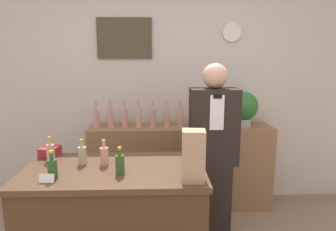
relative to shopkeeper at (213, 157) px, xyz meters
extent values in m
cube|color=beige|center=(-0.46, 0.91, 0.54)|extent=(5.20, 0.06, 2.70)
cube|color=#443C29|center=(-0.84, 0.87, 1.07)|extent=(0.60, 0.02, 0.43)
cylinder|color=white|center=(0.34, 0.86, 1.13)|extent=(0.20, 0.03, 0.20)
cube|color=#8E6642|center=(-0.23, 0.67, -0.35)|extent=(1.99, 0.37, 0.93)
cube|color=#422B19|center=(-0.79, -0.53, -0.37)|extent=(1.22, 0.67, 0.88)
cube|color=#4A3220|center=(-0.79, -0.53, 0.09)|extent=(1.25, 0.70, 0.04)
cube|color=black|center=(0.00, 0.00, -0.43)|extent=(0.31, 0.25, 0.76)
cube|color=black|center=(0.00, 0.00, 0.27)|extent=(0.41, 0.25, 0.66)
cube|color=white|center=(0.00, -0.13, 0.42)|extent=(0.12, 0.01, 0.29)
cube|color=black|center=(0.00, -0.13, 0.55)|extent=(0.07, 0.01, 0.03)
sphere|color=tan|center=(0.00, 0.00, 0.71)|extent=(0.21, 0.21, 0.21)
cylinder|color=#9E998E|center=(0.44, 0.64, 0.17)|extent=(0.18, 0.18, 0.09)
sphere|color=#2D6B2D|center=(0.44, 0.64, 0.34)|extent=(0.31, 0.31, 0.31)
cube|color=tan|center=(-0.27, -0.77, 0.27)|extent=(0.15, 0.13, 0.32)
cube|color=#1E4799|center=(-0.25, -0.79, 0.12)|extent=(0.09, 0.06, 0.02)
cylinder|color=silver|center=(-0.24, -0.79, 0.15)|extent=(0.06, 0.02, 0.06)
cube|color=white|center=(-1.16, -0.77, 0.14)|extent=(0.09, 0.02, 0.06)
cube|color=maroon|center=(-1.32, -0.25, 0.14)|extent=(0.15, 0.17, 0.07)
cylinder|color=tan|center=(-1.27, -0.37, 0.17)|extent=(0.06, 0.06, 0.12)
cylinder|color=tan|center=(-1.27, -0.37, 0.26)|extent=(0.02, 0.02, 0.04)
cylinder|color=#B29933|center=(-1.27, -0.37, 0.29)|extent=(0.03, 0.03, 0.01)
cylinder|color=#285024|center=(-1.15, -0.70, 0.17)|extent=(0.06, 0.06, 0.12)
cylinder|color=#285024|center=(-1.15, -0.70, 0.26)|extent=(0.02, 0.02, 0.04)
cylinder|color=#B29933|center=(-1.15, -0.70, 0.29)|extent=(0.03, 0.03, 0.01)
cylinder|color=tan|center=(-1.03, -0.44, 0.17)|extent=(0.06, 0.06, 0.12)
cylinder|color=tan|center=(-1.03, -0.44, 0.26)|extent=(0.02, 0.02, 0.04)
cylinder|color=#B29933|center=(-1.03, -0.44, 0.29)|extent=(0.03, 0.03, 0.01)
cylinder|color=tan|center=(-0.87, -0.46, 0.17)|extent=(0.06, 0.06, 0.12)
cylinder|color=tan|center=(-0.87, -0.46, 0.26)|extent=(0.02, 0.02, 0.04)
cylinder|color=#B29933|center=(-0.87, -0.46, 0.29)|extent=(0.03, 0.03, 0.01)
cylinder|color=#315226|center=(-0.73, -0.64, 0.17)|extent=(0.06, 0.06, 0.12)
cylinder|color=#315226|center=(-0.73, -0.64, 0.26)|extent=(0.02, 0.02, 0.04)
cylinder|color=#B29933|center=(-0.73, -0.64, 0.29)|extent=(0.03, 0.03, 0.01)
cylinder|color=tan|center=(-1.15, 0.65, 0.21)|extent=(0.07, 0.07, 0.19)
cylinder|color=tan|center=(-1.15, 0.65, 0.34)|extent=(0.03, 0.03, 0.07)
cylinder|color=#B29933|center=(-1.15, 0.65, 0.39)|extent=(0.03, 0.03, 0.02)
cylinder|color=tan|center=(-0.99, 0.67, 0.21)|extent=(0.07, 0.07, 0.19)
cylinder|color=tan|center=(-0.99, 0.67, 0.34)|extent=(0.03, 0.03, 0.07)
cylinder|color=#B29933|center=(-0.99, 0.67, 0.39)|extent=(0.03, 0.03, 0.02)
cylinder|color=tan|center=(-0.84, 0.66, 0.21)|extent=(0.07, 0.07, 0.19)
cylinder|color=tan|center=(-0.84, 0.66, 0.34)|extent=(0.03, 0.03, 0.07)
cylinder|color=#B29933|center=(-0.84, 0.66, 0.39)|extent=(0.03, 0.03, 0.02)
cylinder|color=tan|center=(-0.69, 0.65, 0.21)|extent=(0.07, 0.07, 0.19)
cylinder|color=tan|center=(-0.69, 0.65, 0.34)|extent=(0.03, 0.03, 0.07)
cylinder|color=#B29933|center=(-0.69, 0.65, 0.39)|extent=(0.03, 0.03, 0.02)
cylinder|color=tan|center=(-0.54, 0.65, 0.21)|extent=(0.07, 0.07, 0.19)
cylinder|color=tan|center=(-0.54, 0.65, 0.34)|extent=(0.03, 0.03, 0.07)
cylinder|color=#B29933|center=(-0.54, 0.65, 0.39)|extent=(0.03, 0.03, 0.02)
cylinder|color=tan|center=(-0.39, 0.68, 0.21)|extent=(0.07, 0.07, 0.19)
cylinder|color=tan|center=(-0.39, 0.68, 0.34)|extent=(0.03, 0.03, 0.07)
cylinder|color=#B29933|center=(-0.39, 0.68, 0.39)|extent=(0.03, 0.03, 0.02)
cylinder|color=tan|center=(-0.24, 0.68, 0.21)|extent=(0.07, 0.07, 0.19)
cylinder|color=tan|center=(-0.24, 0.68, 0.34)|extent=(0.03, 0.03, 0.07)
cylinder|color=#B29933|center=(-0.24, 0.68, 0.39)|extent=(0.03, 0.03, 0.02)
cylinder|color=tan|center=(-0.08, 0.67, 0.21)|extent=(0.07, 0.07, 0.19)
cylinder|color=tan|center=(-0.08, 0.67, 0.34)|extent=(0.03, 0.03, 0.07)
cylinder|color=#B29933|center=(-0.08, 0.67, 0.39)|extent=(0.03, 0.03, 0.02)
cylinder|color=tan|center=(0.07, 0.68, 0.21)|extent=(0.07, 0.07, 0.19)
cylinder|color=tan|center=(0.07, 0.68, 0.34)|extent=(0.03, 0.03, 0.07)
cylinder|color=#B29933|center=(0.07, 0.68, 0.39)|extent=(0.03, 0.03, 0.02)
cylinder|color=tan|center=(0.22, 0.65, 0.21)|extent=(0.07, 0.07, 0.19)
cylinder|color=tan|center=(0.22, 0.65, 0.34)|extent=(0.03, 0.03, 0.07)
cylinder|color=#B29933|center=(0.22, 0.65, 0.39)|extent=(0.03, 0.03, 0.02)
camera|label=1|loc=(-0.48, -2.51, 0.87)|focal=32.00mm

